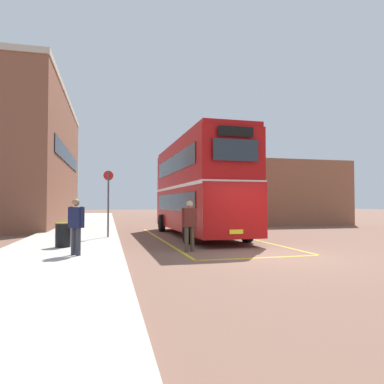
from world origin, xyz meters
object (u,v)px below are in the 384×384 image
Objects in this scene: pedestrian_boarding at (189,222)px; pedestrian_waiting_near at (76,223)px; single_deck_bus at (189,203)px; litter_bin at (63,235)px; bus_stop_sign at (108,197)px; double_decker_bus at (197,186)px.

pedestrian_boarding is 3.74m from pedestrian_waiting_near.
pedestrian_boarding is at bearing 13.97° from pedestrian_waiting_near.
single_deck_bus is 24.48m from pedestrian_boarding.
litter_bin is 0.28× the size of bus_stop_sign.
double_decker_bus reaches higher than pedestrian_boarding.
pedestrian_waiting_near is at bearing -99.52° from bus_stop_sign.
bus_stop_sign is (-2.72, 4.50, 0.90)m from pedestrian_boarding.
double_decker_bus is 3.54× the size of bus_stop_sign.
bus_stop_sign is at bearing -113.05° from single_deck_bus.
single_deck_bus is 6.11× the size of pedestrian_waiting_near.
single_deck_bus is (3.82, 18.34, -0.87)m from double_decker_bus.
double_decker_bus is 6.04× the size of pedestrian_boarding.
litter_bin is (-0.61, 2.11, -0.52)m from pedestrian_waiting_near.
pedestrian_waiting_near is 2.25m from litter_bin.
double_decker_bus reaches higher than litter_bin.
bus_stop_sign is (-4.41, -1.00, -0.59)m from double_decker_bus.
pedestrian_boarding is (-5.51, -23.84, -0.62)m from single_deck_bus.
pedestrian_waiting_near is (-9.14, -24.75, -0.55)m from single_deck_bus.
single_deck_bus reaches higher than litter_bin.
single_deck_bus is 5.76× the size of pedestrian_boarding.
pedestrian_waiting_near is 0.55× the size of bus_stop_sign.
litter_bin is at bearing 106.05° from pedestrian_waiting_near.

